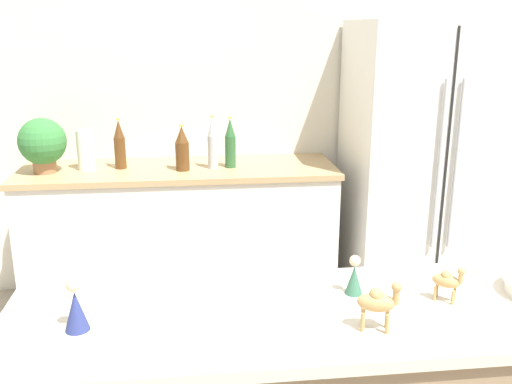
# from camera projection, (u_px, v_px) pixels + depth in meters

# --- Properties ---
(wall_back) EXTENTS (8.00, 0.06, 2.55)m
(wall_back) POSITION_uv_depth(u_px,v_px,m) (240.00, 99.00, 3.76)
(wall_back) COLOR silver
(wall_back) RESTS_ON ground_plane
(back_counter) EXTENTS (1.92, 0.63, 0.91)m
(back_counter) POSITION_uv_depth(u_px,v_px,m) (181.00, 236.00, 3.62)
(back_counter) COLOR silver
(back_counter) RESTS_ON ground_plane
(refrigerator) EXTENTS (0.89, 0.74, 1.77)m
(refrigerator) POSITION_uv_depth(u_px,v_px,m) (420.00, 166.00, 3.60)
(refrigerator) COLOR white
(refrigerator) RESTS_ON ground_plane
(potted_plant) EXTENTS (0.27, 0.27, 0.32)m
(potted_plant) POSITION_uv_depth(u_px,v_px,m) (42.00, 143.00, 3.31)
(potted_plant) COLOR #9E6B47
(potted_plant) RESTS_ON back_counter
(paper_towel_roll) EXTENTS (0.10, 0.10, 0.24)m
(paper_towel_roll) POSITION_uv_depth(u_px,v_px,m) (86.00, 150.00, 3.40)
(paper_towel_roll) COLOR white
(paper_towel_roll) RESTS_ON back_counter
(back_bottle_0) EXTENTS (0.08, 0.08, 0.27)m
(back_bottle_0) POSITION_uv_depth(u_px,v_px,m) (182.00, 149.00, 3.38)
(back_bottle_0) COLOR brown
(back_bottle_0) RESTS_ON back_counter
(back_bottle_1) EXTENTS (0.07, 0.07, 0.30)m
(back_bottle_1) POSITION_uv_depth(u_px,v_px,m) (120.00, 145.00, 3.42)
(back_bottle_1) COLOR brown
(back_bottle_1) RESTS_ON back_counter
(back_bottle_2) EXTENTS (0.07, 0.07, 0.31)m
(back_bottle_2) POSITION_uv_depth(u_px,v_px,m) (230.00, 144.00, 3.45)
(back_bottle_2) COLOR #2D6033
(back_bottle_2) RESTS_ON back_counter
(back_bottle_3) EXTENTS (0.06, 0.06, 0.32)m
(back_bottle_3) POSITION_uv_depth(u_px,v_px,m) (213.00, 143.00, 3.42)
(back_bottle_3) COLOR #B2B7BC
(back_bottle_3) RESTS_ON back_counter
(camel_figurine) EXTENTS (0.09, 0.08, 0.11)m
(camel_figurine) POSITION_uv_depth(u_px,v_px,m) (447.00, 280.00, 1.66)
(camel_figurine) COLOR tan
(camel_figurine) RESTS_ON bar_counter
(camel_figurine_second) EXTENTS (0.12, 0.08, 0.14)m
(camel_figurine_second) POSITION_uv_depth(u_px,v_px,m) (378.00, 301.00, 1.49)
(camel_figurine_second) COLOR tan
(camel_figurine_second) RESTS_ON bar_counter
(wise_man_figurine_crimson) EXTENTS (0.05, 0.05, 0.12)m
(wise_man_figurine_crimson) POSITION_uv_depth(u_px,v_px,m) (354.00, 277.00, 1.71)
(wise_man_figurine_crimson) COLOR #33664C
(wise_man_figurine_crimson) RESTS_ON bar_counter
(wise_man_figurine_purple) EXTENTS (0.07, 0.07, 0.15)m
(wise_man_figurine_purple) POSITION_uv_depth(u_px,v_px,m) (76.00, 307.00, 1.50)
(wise_man_figurine_purple) COLOR navy
(wise_man_figurine_purple) RESTS_ON bar_counter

